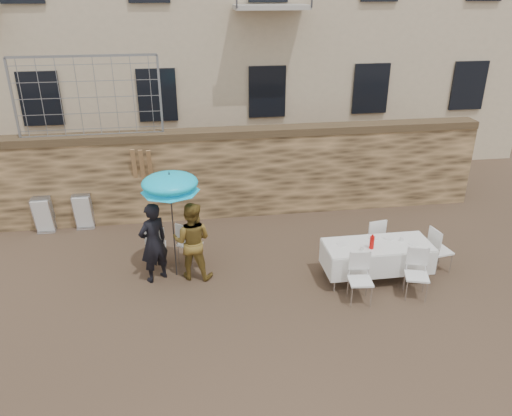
{
  "coord_description": "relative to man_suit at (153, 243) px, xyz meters",
  "views": [
    {
      "loc": [
        -0.93,
        -6.65,
        5.49
      ],
      "look_at": [
        0.4,
        2.2,
        1.4
      ],
      "focal_mm": 35.0,
      "sensor_mm": 36.0,
      "label": 1
    }
  ],
  "objects": [
    {
      "name": "table_chair_back",
      "position": [
        4.57,
        0.19,
        -0.35
      ],
      "size": [
        0.54,
        0.54,
        0.96
      ],
      "primitive_type": null,
      "rotation": [
        0.0,
        0.0,
        3.28
      ],
      "color": "white",
      "rests_on": "ground"
    },
    {
      "name": "wood_planks",
      "position": [
        -0.17,
        2.7,
        0.17
      ],
      "size": [
        0.7,
        0.2,
        2.0
      ],
      "primitive_type": null,
      "color": "#A37749",
      "rests_on": "ground"
    },
    {
      "name": "banquet_table",
      "position": [
        4.37,
        -0.61,
        -0.1
      ],
      "size": [
        2.1,
        0.85,
        0.78
      ],
      "color": "white",
      "rests_on": "ground"
    },
    {
      "name": "couple_chair_right",
      "position": [
        0.7,
        0.55,
        -0.35
      ],
      "size": [
        0.67,
        0.67,
        0.96
      ],
      "primitive_type": null,
      "rotation": [
        0.0,
        0.0,
        2.47
      ],
      "color": "white",
      "rests_on": "ground"
    },
    {
      "name": "ground",
      "position": [
        1.64,
        -2.12,
        -0.83
      ],
      "size": [
        80.0,
        80.0,
        0.0
      ],
      "primitive_type": "plane",
      "color": "brown",
      "rests_on": "ground"
    },
    {
      "name": "couple_chair_left",
      "position": [
        0.0,
        0.55,
        -0.35
      ],
      "size": [
        0.49,
        0.49,
        0.96
      ],
      "primitive_type": null,
      "rotation": [
        0.0,
        0.0,
        3.16
      ],
      "color": "white",
      "rests_on": "ground"
    },
    {
      "name": "stone_wall",
      "position": [
        1.64,
        2.88,
        0.27
      ],
      "size": [
        13.0,
        0.5,
        2.2
      ],
      "primitive_type": "cube",
      "color": "olive",
      "rests_on": "ground"
    },
    {
      "name": "soda_bottle",
      "position": [
        4.17,
        -0.76,
        0.07
      ],
      "size": [
        0.09,
        0.09,
        0.26
      ],
      "primitive_type": "cylinder",
      "color": "red",
      "rests_on": "banquet_table"
    },
    {
      "name": "table_chair_side",
      "position": [
        5.77,
        -0.51,
        -0.35
      ],
      "size": [
        0.55,
        0.55,
        0.96
      ],
      "primitive_type": null,
      "rotation": [
        0.0,
        0.0,
        1.74
      ],
      "color": "white",
      "rests_on": "ground"
    },
    {
      "name": "table_chair_front_right",
      "position": [
        4.87,
        -1.36,
        -0.35
      ],
      "size": [
        0.6,
        0.6,
        0.96
      ],
      "primitive_type": null,
      "rotation": [
        0.0,
        0.0,
        -0.3
      ],
      "color": "white",
      "rests_on": "ground"
    },
    {
      "name": "umbrella",
      "position": [
        0.4,
        0.1,
        1.13
      ],
      "size": [
        1.12,
        1.12,
        2.07
      ],
      "color": "#3F3F44",
      "rests_on": "ground"
    },
    {
      "name": "man_suit",
      "position": [
        0.0,
        0.0,
        0.0
      ],
      "size": [
        0.73,
        0.67,
        1.66
      ],
      "primitive_type": "imported",
      "rotation": [
        0.0,
        0.0,
        3.74
      ],
      "color": "black",
      "rests_on": "ground"
    },
    {
      "name": "chain_link_fence",
      "position": [
        -1.36,
        2.88,
        2.27
      ],
      "size": [
        3.2,
        0.06,
        1.8
      ],
      "primitive_type": null,
      "color": "gray",
      "rests_on": "stone_wall"
    },
    {
      "name": "chair_stack_right",
      "position": [
        -1.77,
        2.63,
        -0.37
      ],
      "size": [
        0.46,
        0.32,
        0.92
      ],
      "primitive_type": null,
      "color": "white",
      "rests_on": "ground"
    },
    {
      "name": "table_chair_front_left",
      "position": [
        3.77,
        -1.36,
        -0.35
      ],
      "size": [
        0.53,
        0.53,
        0.96
      ],
      "primitive_type": null,
      "rotation": [
        0.0,
        0.0,
        -0.11
      ],
      "color": "white",
      "rests_on": "ground"
    },
    {
      "name": "woman_dress",
      "position": [
        0.75,
        0.0,
        -0.02
      ],
      "size": [
        0.92,
        0.8,
        1.62
      ],
      "primitive_type": "imported",
      "rotation": [
        0.0,
        0.0,
        2.87
      ],
      "color": "#A58032",
      "rests_on": "ground"
    },
    {
      "name": "chair_stack_left",
      "position": [
        -2.67,
        2.63,
        -0.37
      ],
      "size": [
        0.46,
        0.4,
        0.92
      ],
      "primitive_type": null,
      "color": "white",
      "rests_on": "ground"
    }
  ]
}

